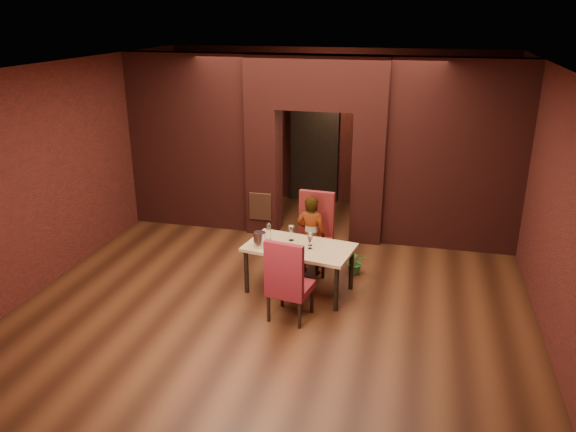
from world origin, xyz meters
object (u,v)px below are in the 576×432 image
(wine_glass_a, at_px, (291,233))
(potted_plant, at_px, (355,262))
(chair_far, at_px, (313,234))
(wine_glass_b, at_px, (310,239))
(wine_glass_c, at_px, (310,242))
(chair_near, at_px, (291,278))
(wine_bucket, at_px, (260,240))
(dining_table, at_px, (299,268))
(water_bottle, at_px, (269,231))
(person_seated, at_px, (311,235))

(wine_glass_a, xyz_separation_m, potted_plant, (0.89, 0.60, -0.63))
(chair_far, height_order, wine_glass_b, chair_far)
(wine_glass_a, xyz_separation_m, wine_glass_c, (0.33, -0.23, -0.01))
(wine_glass_c, relative_size, potted_plant, 0.52)
(chair_near, height_order, wine_bucket, chair_near)
(wine_bucket, relative_size, potted_plant, 0.58)
(wine_glass_a, relative_size, wine_glass_c, 1.14)
(wine_bucket, distance_m, potted_plant, 1.70)
(dining_table, relative_size, wine_glass_c, 7.66)
(dining_table, distance_m, chair_far, 0.78)
(dining_table, xyz_separation_m, water_bottle, (-0.49, 0.11, 0.49))
(wine_glass_b, bearing_deg, dining_table, -159.32)
(chair_far, xyz_separation_m, wine_glass_c, (0.12, -0.79, 0.19))
(wine_glass_a, bearing_deg, wine_bucket, -138.66)
(person_seated, height_order, potted_plant, person_seated)
(wine_glass_c, xyz_separation_m, water_bottle, (-0.65, 0.17, 0.04))
(person_seated, xyz_separation_m, wine_glass_b, (0.11, -0.57, 0.17))
(wine_glass_c, bearing_deg, wine_glass_a, 145.12)
(chair_far, distance_m, water_bottle, 0.85)
(wine_glass_c, bearing_deg, person_seated, 100.51)
(water_bottle, bearing_deg, person_seated, 44.58)
(chair_near, distance_m, wine_glass_a, 1.00)
(chair_near, xyz_separation_m, wine_glass_c, (0.11, 0.71, 0.23))
(wine_glass_b, bearing_deg, water_bottle, 174.78)
(chair_near, relative_size, water_bottle, 4.28)
(chair_far, relative_size, chair_near, 1.07)
(chair_far, relative_size, wine_glass_a, 5.47)
(dining_table, xyz_separation_m, chair_near, (0.06, -0.77, 0.22))
(chair_far, distance_m, wine_glass_c, 0.82)
(person_seated, relative_size, wine_bucket, 5.77)
(chair_far, height_order, wine_bucket, chair_far)
(dining_table, height_order, wine_glass_b, wine_glass_b)
(wine_glass_a, distance_m, wine_glass_c, 0.40)
(wine_glass_b, relative_size, wine_glass_c, 0.94)
(water_bottle, bearing_deg, chair_near, -58.41)
(potted_plant, bearing_deg, wine_glass_c, -124.39)
(wine_glass_b, distance_m, potted_plant, 1.11)
(water_bottle, bearing_deg, wine_glass_b, -5.22)
(chair_far, distance_m, wine_glass_b, 0.71)
(wine_glass_a, xyz_separation_m, water_bottle, (-0.32, -0.06, 0.02))
(chair_near, distance_m, wine_bucket, 0.89)
(water_bottle, bearing_deg, potted_plant, 28.33)
(wine_glass_b, distance_m, water_bottle, 0.63)
(potted_plant, bearing_deg, chair_far, -177.39)
(chair_far, relative_size, wine_glass_c, 6.24)
(chair_near, height_order, water_bottle, chair_near)
(chair_near, bearing_deg, person_seated, -79.80)
(wine_glass_a, height_order, wine_glass_b, wine_glass_a)
(wine_bucket, bearing_deg, person_seated, 53.72)
(chair_near, bearing_deg, water_bottle, -48.91)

